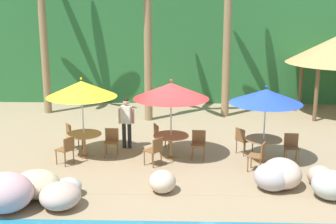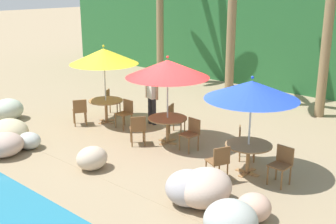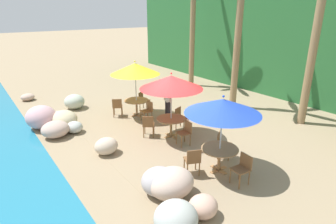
{
  "view_description": "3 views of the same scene",
  "coord_description": "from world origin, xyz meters",
  "px_view_note": "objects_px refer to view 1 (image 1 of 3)",
  "views": [
    {
      "loc": [
        0.1,
        -13.29,
        4.85
      ],
      "look_at": [
        -0.32,
        0.55,
        1.39
      ],
      "focal_mm": 48.7,
      "sensor_mm": 36.0,
      "label": 1
    },
    {
      "loc": [
        7.49,
        -8.43,
        4.37
      ],
      "look_at": [
        0.03,
        -0.07,
        1.01
      ],
      "focal_mm": 46.3,
      "sensor_mm": 36.0,
      "label": 2
    },
    {
      "loc": [
        7.74,
        -5.71,
        4.6
      ],
      "look_at": [
        -0.21,
        0.03,
        1.03
      ],
      "focal_mm": 30.3,
      "sensor_mm": 36.0,
      "label": 3
    }
  ],
  "objects_px": {
    "chair_red_left": "(155,149)",
    "chair_yellow_seaward": "(111,140)",
    "dining_table_red": "(171,139)",
    "dining_table_blue": "(263,143)",
    "chair_red_inland": "(159,135)",
    "chair_red_seaward": "(199,142)",
    "palm_tree_second": "(147,12)",
    "palm_tree_third": "(228,7)",
    "dining_table_yellow": "(84,137)",
    "palm_tree_nearest": "(41,5)",
    "umbrella_yellow": "(82,89)",
    "umbrella_red": "(171,91)",
    "umbrella_blue": "(266,96)",
    "chair_blue_left": "(259,155)",
    "chair_yellow_inland": "(72,134)",
    "chair_yellow_left": "(67,148)",
    "chair_blue_inland": "(243,139)",
    "waiter_in_white": "(126,119)",
    "chair_blue_seaward": "(291,146)"
  },
  "relations": [
    {
      "from": "chair_red_left",
      "to": "chair_yellow_seaward",
      "type": "bearing_deg",
      "value": 148.72
    },
    {
      "from": "dining_table_red",
      "to": "dining_table_blue",
      "type": "relative_size",
      "value": 1.0
    },
    {
      "from": "chair_red_inland",
      "to": "chair_red_seaward",
      "type": "bearing_deg",
      "value": -30.87
    },
    {
      "from": "chair_red_seaward",
      "to": "palm_tree_second",
      "type": "relative_size",
      "value": 0.13
    },
    {
      "from": "palm_tree_third",
      "to": "dining_table_yellow",
      "type": "bearing_deg",
      "value": -132.95
    },
    {
      "from": "dining_table_yellow",
      "to": "palm_tree_nearest",
      "type": "xyz_separation_m",
      "value": [
        -2.76,
        5.57,
        3.98
      ]
    },
    {
      "from": "umbrella_yellow",
      "to": "palm_tree_third",
      "type": "relative_size",
      "value": 0.36
    },
    {
      "from": "umbrella_red",
      "to": "palm_tree_second",
      "type": "relative_size",
      "value": 0.37
    },
    {
      "from": "umbrella_yellow",
      "to": "umbrella_red",
      "type": "height_order",
      "value": "umbrella_yellow"
    },
    {
      "from": "umbrella_yellow",
      "to": "umbrella_blue",
      "type": "bearing_deg",
      "value": -3.68
    },
    {
      "from": "dining_table_blue",
      "to": "chair_blue_left",
      "type": "distance_m",
      "value": 0.86
    },
    {
      "from": "chair_red_seaward",
      "to": "dining_table_blue",
      "type": "bearing_deg",
      "value": -8.46
    },
    {
      "from": "palm_tree_second",
      "to": "chair_blue_left",
      "type": "bearing_deg",
      "value": -57.75
    },
    {
      "from": "umbrella_blue",
      "to": "dining_table_blue",
      "type": "height_order",
      "value": "umbrella_blue"
    },
    {
      "from": "chair_yellow_inland",
      "to": "chair_red_inland",
      "type": "xyz_separation_m",
      "value": [
        2.87,
        0.02,
        0.0
      ]
    },
    {
      "from": "chair_yellow_left",
      "to": "chair_blue_inland",
      "type": "bearing_deg",
      "value": 11.44
    },
    {
      "from": "palm_tree_nearest",
      "to": "chair_blue_left",
      "type": "bearing_deg",
      "value": -39.98
    },
    {
      "from": "chair_blue_left",
      "to": "palm_tree_third",
      "type": "xyz_separation_m",
      "value": [
        -0.39,
        6.42,
        4.0
      ]
    },
    {
      "from": "waiter_in_white",
      "to": "palm_tree_second",
      "type": "bearing_deg",
      "value": 82.88
    },
    {
      "from": "chair_blue_seaward",
      "to": "dining_table_blue",
      "type": "bearing_deg",
      "value": -177.7
    },
    {
      "from": "palm_tree_second",
      "to": "waiter_in_white",
      "type": "bearing_deg",
      "value": -97.12
    },
    {
      "from": "dining_table_yellow",
      "to": "palm_tree_third",
      "type": "bearing_deg",
      "value": 47.05
    },
    {
      "from": "chair_red_seaward",
      "to": "chair_blue_left",
      "type": "xyz_separation_m",
      "value": [
        1.69,
        -1.1,
        0.0
      ]
    },
    {
      "from": "dining_table_blue",
      "to": "chair_blue_left",
      "type": "xyz_separation_m",
      "value": [
        -0.26,
        -0.81,
        -0.1
      ]
    },
    {
      "from": "chair_blue_inland",
      "to": "waiter_in_white",
      "type": "relative_size",
      "value": 0.51
    },
    {
      "from": "chair_yellow_seaward",
      "to": "chair_red_left",
      "type": "relative_size",
      "value": 1.0
    },
    {
      "from": "chair_red_left",
      "to": "waiter_in_white",
      "type": "bearing_deg",
      "value": 122.09
    },
    {
      "from": "palm_tree_third",
      "to": "chair_blue_inland",
      "type": "bearing_deg",
      "value": -88.74
    },
    {
      "from": "umbrella_yellow",
      "to": "palm_tree_third",
      "type": "bearing_deg",
      "value": 47.05
    },
    {
      "from": "chair_yellow_left",
      "to": "waiter_in_white",
      "type": "xyz_separation_m",
      "value": [
        1.6,
        1.62,
        0.47
      ]
    },
    {
      "from": "dining_table_yellow",
      "to": "waiter_in_white",
      "type": "bearing_deg",
      "value": 34.25
    },
    {
      "from": "chair_yellow_left",
      "to": "palm_tree_third",
      "type": "xyz_separation_m",
      "value": [
        5.25,
        6.03,
        4.0
      ]
    },
    {
      "from": "chair_red_inland",
      "to": "chair_blue_left",
      "type": "relative_size",
      "value": 1.0
    },
    {
      "from": "chair_red_seaward",
      "to": "waiter_in_white",
      "type": "xyz_separation_m",
      "value": [
        -2.34,
        0.91,
        0.47
      ]
    },
    {
      "from": "dining_table_yellow",
      "to": "chair_yellow_seaward",
      "type": "bearing_deg",
      "value": 4.7
    },
    {
      "from": "chair_blue_inland",
      "to": "waiter_in_white",
      "type": "bearing_deg",
      "value": 171.8
    },
    {
      "from": "umbrella_red",
      "to": "waiter_in_white",
      "type": "relative_size",
      "value": 1.46
    },
    {
      "from": "umbrella_yellow",
      "to": "chair_red_inland",
      "type": "distance_m",
      "value": 2.94
    },
    {
      "from": "dining_table_yellow",
      "to": "chair_blue_inland",
      "type": "distance_m",
      "value": 5.01
    },
    {
      "from": "dining_table_blue",
      "to": "dining_table_yellow",
      "type": "bearing_deg",
      "value": 176.32
    },
    {
      "from": "chair_yellow_inland",
      "to": "dining_table_blue",
      "type": "bearing_deg",
      "value": -9.56
    },
    {
      "from": "waiter_in_white",
      "to": "chair_red_left",
      "type": "bearing_deg",
      "value": -57.91
    },
    {
      "from": "umbrella_yellow",
      "to": "dining_table_yellow",
      "type": "xyz_separation_m",
      "value": [
        0.0,
        0.0,
        -1.55
      ]
    },
    {
      "from": "chair_red_seaward",
      "to": "chair_blue_seaward",
      "type": "distance_m",
      "value": 2.81
    },
    {
      "from": "dining_table_yellow",
      "to": "chair_blue_left",
      "type": "relative_size",
      "value": 1.26
    },
    {
      "from": "chair_yellow_left",
      "to": "chair_blue_left",
      "type": "relative_size",
      "value": 1.0
    },
    {
      "from": "chair_yellow_inland",
      "to": "umbrella_blue",
      "type": "height_order",
      "value": "umbrella_blue"
    },
    {
      "from": "umbrella_red",
      "to": "dining_table_blue",
      "type": "xyz_separation_m",
      "value": [
        2.8,
        -0.28,
        -1.52
      ]
    },
    {
      "from": "chair_yellow_seaward",
      "to": "umbrella_red",
      "type": "bearing_deg",
      "value": -4.34
    },
    {
      "from": "chair_yellow_seaward",
      "to": "palm_tree_second",
      "type": "bearing_deg",
      "value": 79.14
    }
  ]
}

